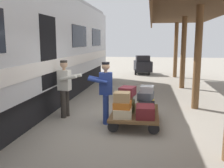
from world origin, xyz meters
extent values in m
plane|color=gray|center=(0.00, 0.00, 0.00)|extent=(60.00, 60.00, 0.00)
cylinder|color=brown|center=(-2.19, -9.62, 1.70)|extent=(0.24, 0.24, 3.40)
cylinder|color=brown|center=(-2.19, -5.77, 1.70)|extent=(0.24, 0.24, 3.40)
cylinder|color=brown|center=(-2.19, -1.92, 1.70)|extent=(0.24, 0.24, 3.40)
cube|color=brown|center=(-0.64, 0.00, 3.25)|extent=(0.08, 20.05, 0.30)
cube|color=black|center=(3.65, 0.00, 0.45)|extent=(2.55, 16.91, 0.90)
cube|color=silver|center=(2.14, 0.00, 1.55)|extent=(0.03, 17.45, 0.36)
cube|color=black|center=(2.14, -6.23, 2.45)|extent=(0.02, 1.96, 0.84)
cube|color=black|center=(2.14, -3.12, 2.45)|extent=(0.02, 1.96, 0.84)
cube|color=black|center=(2.20, 0.00, 1.95)|extent=(0.12, 1.10, 2.00)
cube|color=brown|center=(-0.28, 0.02, 0.31)|extent=(1.26, 1.86, 0.07)
cylinder|color=black|center=(-0.79, 0.76, 0.14)|extent=(0.28, 0.05, 0.28)
cylinder|color=black|center=(0.22, 0.76, 0.14)|extent=(0.28, 0.05, 0.28)
cylinder|color=black|center=(-0.79, -0.73, 0.14)|extent=(0.28, 0.05, 0.28)
cylinder|color=black|center=(0.22, -0.73, 0.14)|extent=(0.28, 0.05, 0.28)
cube|color=brown|center=(0.00, 0.02, 0.49)|extent=(0.51, 0.51, 0.29)
cube|color=gold|center=(-0.57, -0.49, 0.46)|extent=(0.47, 0.68, 0.22)
cube|color=black|center=(-0.57, 0.02, 0.47)|extent=(0.49, 0.65, 0.25)
cube|color=#1E666B|center=(0.00, -0.49, 0.44)|extent=(0.44, 0.45, 0.18)
cube|color=beige|center=(0.00, 0.53, 0.46)|extent=(0.49, 0.66, 0.23)
cube|color=maroon|center=(-0.57, 0.53, 0.50)|extent=(0.47, 0.61, 0.30)
cube|color=brown|center=(-0.04, 0.01, 0.71)|extent=(0.33, 0.51, 0.14)
cube|color=#4C515B|center=(-0.55, -0.49, 0.69)|extent=(0.48, 0.59, 0.23)
cube|color=#9EA0A5|center=(-0.58, -0.48, 0.89)|extent=(0.38, 0.46, 0.18)
cube|color=#CC6B23|center=(0.01, 0.55, 0.66)|extent=(0.44, 0.48, 0.16)
cube|color=maroon|center=(-0.06, -0.02, 0.90)|extent=(0.47, 0.55, 0.24)
cube|color=tan|center=(0.02, 0.57, 0.87)|extent=(0.41, 0.38, 0.25)
cylinder|color=navy|center=(0.54, -0.03, 0.41)|extent=(0.16, 0.16, 0.82)
cylinder|color=navy|center=(0.51, 0.17, 0.41)|extent=(0.16, 0.16, 0.82)
cube|color=navy|center=(0.53, 0.07, 1.12)|extent=(0.39, 0.28, 0.60)
cylinder|color=tan|center=(0.53, 0.07, 1.45)|extent=(0.09, 0.09, 0.06)
sphere|color=tan|center=(0.53, 0.07, 1.59)|extent=(0.22, 0.22, 0.22)
cylinder|color=black|center=(0.53, 0.07, 1.67)|extent=(0.21, 0.21, 0.06)
cylinder|color=navy|center=(0.77, -0.05, 1.22)|extent=(0.54, 0.19, 0.21)
cylinder|color=navy|center=(0.71, 0.27, 1.22)|extent=(0.54, 0.19, 0.21)
cylinder|color=#332D28|center=(1.86, -0.21, 0.41)|extent=(0.16, 0.16, 0.82)
cylinder|color=#332D28|center=(1.82, -0.41, 0.41)|extent=(0.16, 0.16, 0.82)
cube|color=silver|center=(1.84, -0.31, 1.12)|extent=(0.39, 0.28, 0.60)
cylinder|color=tan|center=(1.84, -0.31, 1.45)|extent=(0.09, 0.09, 0.06)
sphere|color=tan|center=(1.84, -0.31, 1.59)|extent=(0.22, 0.22, 0.22)
cylinder|color=#332D28|center=(1.84, -0.31, 1.67)|extent=(0.21, 0.21, 0.06)
cylinder|color=silver|center=(1.65, -0.11, 1.22)|extent=(0.54, 0.19, 0.21)
cylinder|color=silver|center=(1.60, -0.43, 1.22)|extent=(0.54, 0.19, 0.21)
cube|color=black|center=(-0.11, -10.89, 0.55)|extent=(1.37, 1.86, 0.70)
cube|color=black|center=(-0.11, -10.54, 1.05)|extent=(1.01, 0.84, 0.50)
cylinder|color=black|center=(-0.56, -10.29, 0.20)|extent=(0.12, 0.40, 0.40)
cylinder|color=black|center=(0.34, -10.29, 0.20)|extent=(0.12, 0.40, 0.40)
cylinder|color=black|center=(-0.56, -11.49, 0.20)|extent=(0.12, 0.40, 0.40)
cylinder|color=black|center=(0.34, -11.49, 0.20)|extent=(0.12, 0.40, 0.40)
camera|label=1|loc=(-0.68, 6.73, 2.25)|focal=40.36mm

